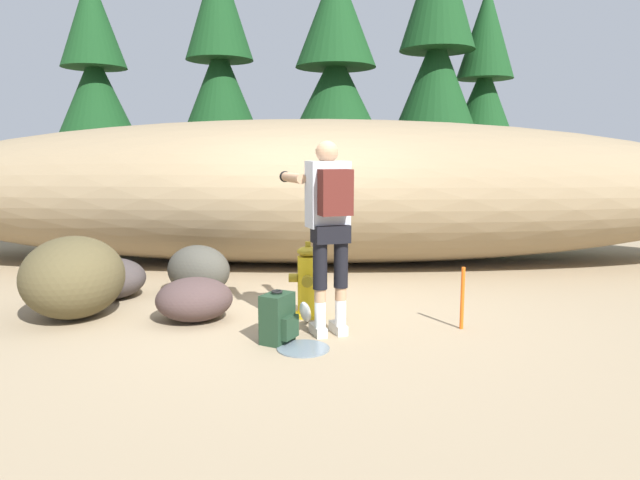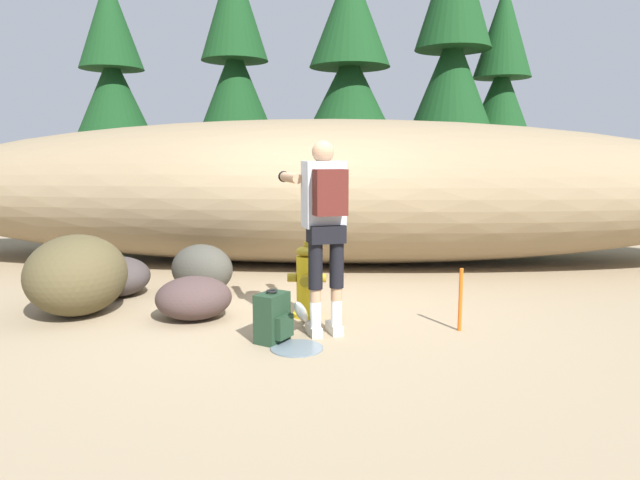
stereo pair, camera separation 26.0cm
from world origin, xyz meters
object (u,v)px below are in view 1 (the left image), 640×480
Objects in this scene: utility_worker at (328,213)px; boulder_outlier at (111,278)px; boulder_small at (194,299)px; spare_backpack at (278,319)px; boulder_mid at (199,270)px; boulder_large at (73,277)px; survey_stake at (462,298)px; fire_hydrant at (308,282)px.

utility_worker is 2.29× the size of boulder_outlier.
boulder_small is 1.47m from boulder_outlier.
spare_backpack is at bearing 100.76° from utility_worker.
spare_backpack is 2.58m from boulder_outlier.
boulder_mid is at bearing 149.22° from spare_backpack.
spare_backpack reaches higher than boulder_outlier.
boulder_large is (-2.15, 0.75, 0.20)m from spare_backpack.
boulder_large is at bearing -172.61° from spare_backpack.
boulder_large is at bearing 59.09° from utility_worker.
utility_worker is 1.67m from boulder_small.
boulder_outlier is (0.08, 0.78, -0.19)m from boulder_large.
boulder_outlier is at bearing 170.13° from spare_backpack.
boulder_small is 0.98× the size of boulder_outlier.
boulder_large is 1.44× the size of boulder_mid.
boulder_small is at bearing -36.86° from boulder_outlier.
utility_worker is 2.29m from boulder_mid.
boulder_mid is 1.35× the size of survey_stake.
fire_hydrant is 0.67× the size of boulder_large.
survey_stake is (3.87, -0.32, -0.12)m from boulder_large.
boulder_outlier is (-2.31, 0.72, -0.13)m from fire_hydrant.
survey_stake is (1.71, 0.43, 0.08)m from spare_backpack.
boulder_mid is 1.04× the size of boulder_outlier.
fire_hydrant is 1.30× the size of survey_stake.
spare_backpack is 0.78× the size of survey_stake.
utility_worker reaches higher than survey_stake.
boulder_mid is (-1.54, 1.47, -0.83)m from utility_worker.
boulder_small is at bearing -4.41° from boulder_large.
fire_hydrant is at bearing -34.36° from boulder_mid.
fire_hydrant is 1.66× the size of spare_backpack.
utility_worker is 1.53m from survey_stake.
boulder_outlier is (-0.97, -0.19, -0.06)m from boulder_mid.
boulder_outlier is 3.95m from survey_stake.
survey_stake is at bearing 40.80° from spare_backpack.
boulder_mid is at bearing 145.64° from fire_hydrant.
boulder_mid is (-1.10, 1.73, 0.08)m from spare_backpack.
utility_worker is 2.19× the size of boulder_mid.
boulder_small is at bearing 175.07° from survey_stake.
boulder_large is 1.27m from boulder_small.
survey_stake is (2.82, -1.30, 0.01)m from boulder_mid.
boulder_outlier is (-2.07, 1.54, 0.02)m from spare_backpack.
boulder_mid is 0.99m from boulder_outlier.
survey_stake is at bearing -4.76° from boulder_large.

